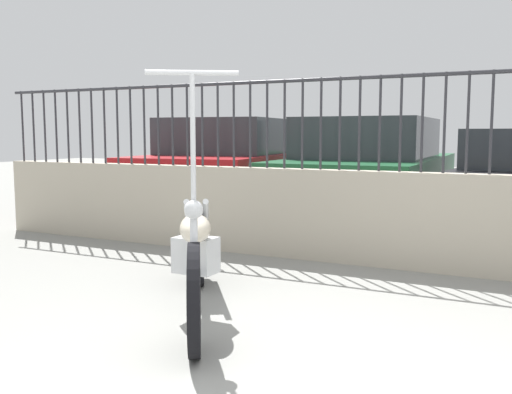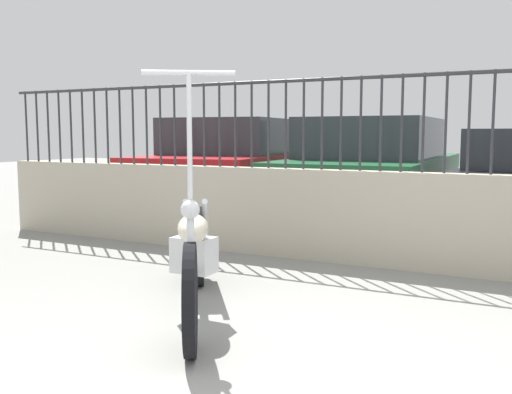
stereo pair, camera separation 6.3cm
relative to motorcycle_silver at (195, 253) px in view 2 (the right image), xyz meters
name	(u,v)px [view 2 (the right image)]	position (x,y,z in m)	size (l,w,h in m)	color
low_wall	(420,222)	(1.18, 1.86, 0.04)	(10.00, 0.18, 0.88)	#B2A893
fence_railing	(424,107)	(1.18, 1.86, 1.06)	(10.00, 0.04, 0.87)	#2D2D33
motorcycle_silver	(195,253)	(0.00, 0.00, 0.00)	(1.23, 1.90, 1.59)	black
car_red	(239,166)	(-2.10, 4.48, 0.32)	(2.26, 4.58, 1.45)	black
car_green	(374,170)	(0.02, 4.58, 0.32)	(1.89, 4.41, 1.44)	black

